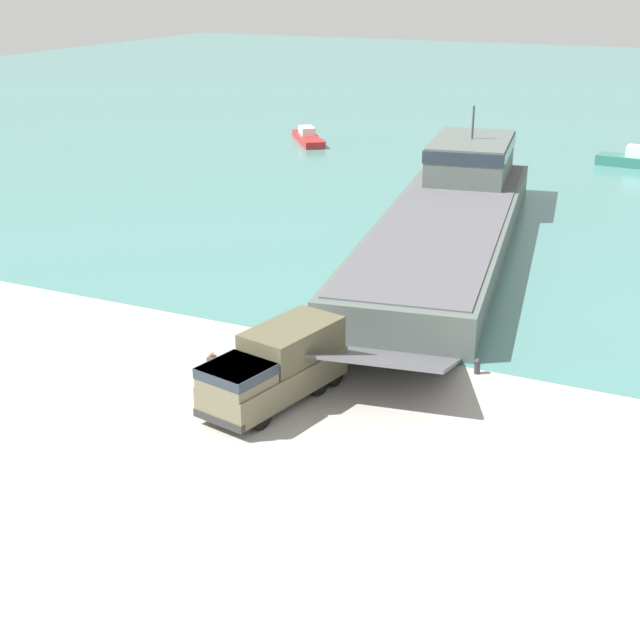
# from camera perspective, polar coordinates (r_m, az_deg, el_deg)

# --- Properties ---
(ground_plane) EXTENTS (240.00, 240.00, 0.00)m
(ground_plane) POSITION_cam_1_polar(r_m,az_deg,el_deg) (38.88, -4.40, -4.14)
(ground_plane) COLOR #A8A59E
(water_surface) EXTENTS (240.00, 180.00, 0.01)m
(water_surface) POSITION_cam_1_polar(r_m,az_deg,el_deg) (128.33, 17.66, 13.18)
(water_surface) COLOR #477F7A
(water_surface) RESTS_ON ground_plane
(landing_craft) EXTENTS (13.70, 40.90, 7.44)m
(landing_craft) POSITION_cam_1_polar(r_m,az_deg,el_deg) (59.73, 8.43, 6.82)
(landing_craft) COLOR #56605B
(landing_craft) RESTS_ON ground_plane
(military_truck) EXTENTS (3.88, 7.34, 3.02)m
(military_truck) POSITION_cam_1_polar(r_m,az_deg,el_deg) (36.76, -2.88, -3.00)
(military_truck) COLOR #6B664C
(military_truck) RESTS_ON ground_plane
(soldier_on_ramp) EXTENTS (0.25, 0.44, 1.75)m
(soldier_on_ramp) POSITION_cam_1_polar(r_m,az_deg,el_deg) (38.27, -6.93, -3.00)
(soldier_on_ramp) COLOR #4C4738
(soldier_on_ramp) RESTS_ON ground_plane
(moored_boat_a) EXTENTS (6.38, 7.60, 1.51)m
(moored_boat_a) POSITION_cam_1_polar(r_m,az_deg,el_deg) (93.43, -0.78, 11.61)
(moored_boat_a) COLOR #B22323
(moored_boat_a) RESTS_ON ground_plane
(moored_boat_b) EXTENTS (6.08, 2.54, 1.90)m
(moored_boat_b) POSITION_cam_1_polar(r_m,az_deg,el_deg) (86.51, 19.35, 9.68)
(moored_boat_b) COLOR #2D7060
(moored_boat_b) RESTS_ON ground_plane
(mooring_bollard) EXTENTS (0.31, 0.31, 0.72)m
(mooring_bollard) POSITION_cam_1_polar(r_m,az_deg,el_deg) (40.23, 10.04, -2.88)
(mooring_bollard) COLOR #333338
(mooring_bollard) RESTS_ON ground_plane
(cargo_crate) EXTENTS (1.06, 1.13, 0.76)m
(cargo_crate) POSITION_cam_1_polar(r_m,az_deg,el_deg) (36.47, -6.32, -5.38)
(cargo_crate) COLOR #3D4C33
(cargo_crate) RESTS_ON ground_plane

